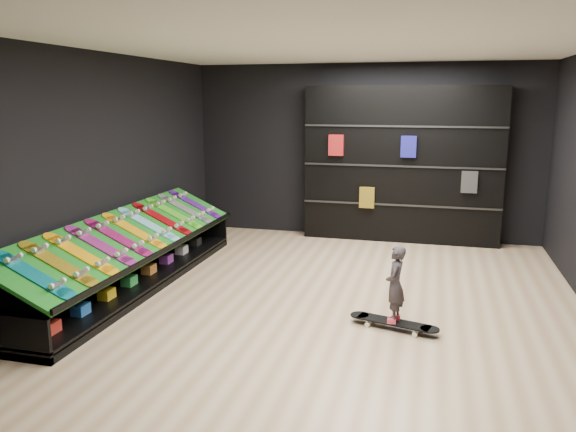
% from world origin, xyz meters
% --- Properties ---
extents(floor, '(6.00, 7.00, 0.01)m').
position_xyz_m(floor, '(0.00, 0.00, 0.00)').
color(floor, '#C8AE87').
rests_on(floor, ground).
extents(ceiling, '(6.00, 7.00, 0.01)m').
position_xyz_m(ceiling, '(0.00, 0.00, 3.00)').
color(ceiling, white).
rests_on(ceiling, ground).
extents(wall_back, '(6.00, 0.02, 3.00)m').
position_xyz_m(wall_back, '(0.00, 3.50, 1.50)').
color(wall_back, black).
rests_on(wall_back, ground).
extents(wall_front, '(6.00, 0.02, 3.00)m').
position_xyz_m(wall_front, '(0.00, -3.50, 1.50)').
color(wall_front, black).
rests_on(wall_front, ground).
extents(wall_left, '(0.02, 7.00, 3.00)m').
position_xyz_m(wall_left, '(-3.00, 0.00, 1.50)').
color(wall_left, black).
rests_on(wall_left, ground).
extents(display_rack, '(0.90, 4.50, 0.50)m').
position_xyz_m(display_rack, '(-2.55, 0.00, 0.25)').
color(display_rack, black).
rests_on(display_rack, ground).
extents(turf_ramp, '(0.92, 4.50, 0.46)m').
position_xyz_m(turf_ramp, '(-2.50, 0.00, 0.71)').
color(turf_ramp, '#0F6112').
rests_on(turf_ramp, display_rack).
extents(back_shelving, '(3.27, 0.38, 2.61)m').
position_xyz_m(back_shelving, '(0.66, 3.32, 1.31)').
color(back_shelving, black).
rests_on(back_shelving, ground).
extents(floor_skateboard, '(1.00, 0.47, 0.09)m').
position_xyz_m(floor_skateboard, '(0.87, -0.58, 0.04)').
color(floor_skateboard, black).
rests_on(floor_skateboard, ground).
extents(child, '(0.15, 0.20, 0.49)m').
position_xyz_m(child, '(0.87, -0.58, 0.34)').
color(child, black).
rests_on(child, floor_skateboard).
extents(display_board_0, '(0.93, 0.22, 0.50)m').
position_xyz_m(display_board_0, '(-2.49, -1.90, 0.74)').
color(display_board_0, '#0C8C99').
rests_on(display_board_0, turf_ramp).
extents(display_board_1, '(0.93, 0.22, 0.50)m').
position_xyz_m(display_board_1, '(-2.49, -1.52, 0.74)').
color(display_board_1, yellow).
rests_on(display_board_1, turf_ramp).
extents(display_board_2, '(0.93, 0.22, 0.50)m').
position_xyz_m(display_board_2, '(-2.49, -1.14, 0.74)').
color(display_board_2, yellow).
rests_on(display_board_2, turf_ramp).
extents(display_board_3, '(0.93, 0.22, 0.50)m').
position_xyz_m(display_board_3, '(-2.49, -0.76, 0.74)').
color(display_board_3, '#2626BF').
rests_on(display_board_3, turf_ramp).
extents(display_board_4, '(0.93, 0.22, 0.50)m').
position_xyz_m(display_board_4, '(-2.49, -0.38, 0.74)').
color(display_board_4, '#E5198C').
rests_on(display_board_4, turf_ramp).
extents(display_board_5, '(0.93, 0.22, 0.50)m').
position_xyz_m(display_board_5, '(-2.49, 0.00, 0.74)').
color(display_board_5, orange).
rests_on(display_board_5, turf_ramp).
extents(display_board_6, '(0.93, 0.22, 0.50)m').
position_xyz_m(display_board_6, '(-2.49, 0.38, 0.74)').
color(display_board_6, '#0CB2E5').
rests_on(display_board_6, turf_ramp).
extents(display_board_7, '(0.93, 0.22, 0.50)m').
position_xyz_m(display_board_7, '(-2.49, 0.76, 0.74)').
color(display_board_7, red).
rests_on(display_board_7, turf_ramp).
extents(display_board_8, '(0.93, 0.22, 0.50)m').
position_xyz_m(display_board_8, '(-2.49, 1.14, 0.74)').
color(display_board_8, green).
rests_on(display_board_8, turf_ramp).
extents(display_board_9, '(0.93, 0.22, 0.50)m').
position_xyz_m(display_board_9, '(-2.49, 1.52, 0.74)').
color(display_board_9, black).
rests_on(display_board_9, turf_ramp).
extents(display_board_10, '(0.93, 0.22, 0.50)m').
position_xyz_m(display_board_10, '(-2.49, 1.90, 0.74)').
color(display_board_10, purple).
rests_on(display_board_10, turf_ramp).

